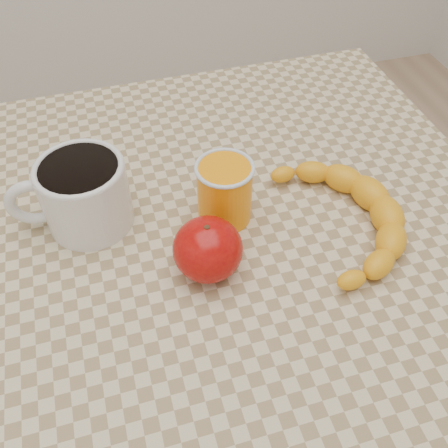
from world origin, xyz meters
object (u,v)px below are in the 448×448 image
object	(u,v)px
table	(224,273)
apple	(208,249)
orange_juice_glass	(225,191)
banana	(344,216)
coffee_mug	(82,192)

from	to	relation	value
table	apple	xyz separation A→B (m)	(-0.03, -0.05, 0.12)
orange_juice_glass	banana	world-z (taller)	orange_juice_glass
apple	orange_juice_glass	bearing A→B (deg)	61.41
table	orange_juice_glass	distance (m)	0.14
banana	orange_juice_glass	bearing A→B (deg)	163.21
orange_juice_glass	apple	world-z (taller)	orange_juice_glass
coffee_mug	apple	bearing A→B (deg)	-43.41
table	apple	distance (m)	0.14
coffee_mug	banana	world-z (taller)	coffee_mug
table	orange_juice_glass	bearing A→B (deg)	72.42
orange_juice_glass	table	bearing A→B (deg)	-107.58
orange_juice_glass	apple	distance (m)	0.09
coffee_mug	orange_juice_glass	size ratio (longest dim) A/B	1.82
orange_juice_glass	apple	size ratio (longest dim) A/B	0.83
table	banana	size ratio (longest dim) A/B	2.82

